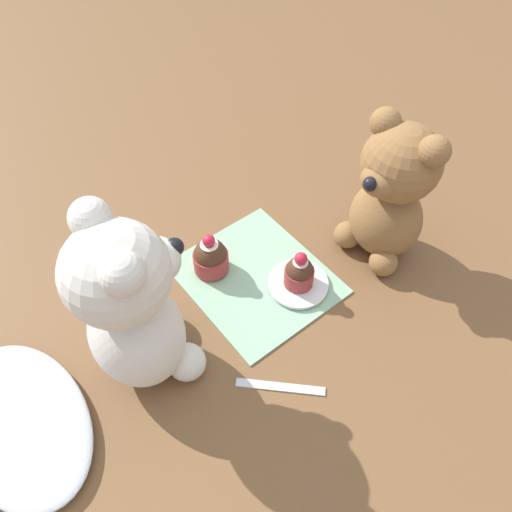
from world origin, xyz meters
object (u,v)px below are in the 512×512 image
(teddy_bear_cream, at_px, (132,308))
(teaspoon, at_px, (280,387))
(saucer_plate, at_px, (298,283))
(cupcake_near_tan_bear, at_px, (299,272))
(teddy_bear_tan, at_px, (391,194))
(cupcake_near_cream_bear, at_px, (211,257))

(teddy_bear_cream, xyz_separation_m, teaspoon, (-0.14, -0.12, -0.13))
(saucer_plate, xyz_separation_m, cupcake_near_tan_bear, (-0.00, 0.00, 0.03))
(teddy_bear_tan, distance_m, teaspoon, 0.32)
(teaspoon, bearing_deg, teddy_bear_cream, -6.20)
(teddy_bear_cream, relative_size, saucer_plate, 2.92)
(teddy_bear_tan, relative_size, cupcake_near_cream_bear, 3.23)
(cupcake_near_cream_bear, bearing_deg, teaspoon, 168.96)
(teddy_bear_tan, bearing_deg, teaspoon, -74.60)
(teddy_bear_cream, distance_m, cupcake_near_tan_bear, 0.27)
(cupcake_near_cream_bear, xyz_separation_m, saucer_plate, (-0.11, -0.09, -0.03))
(teddy_bear_tan, xyz_separation_m, cupcake_near_tan_bear, (0.02, 0.15, -0.09))
(teddy_bear_tan, bearing_deg, cupcake_near_cream_bear, -120.48)
(teddy_bear_tan, bearing_deg, teddy_bear_cream, -99.96)
(saucer_plate, height_order, teaspoon, saucer_plate)
(cupcake_near_tan_bear, xyz_separation_m, teaspoon, (-0.11, 0.13, -0.03))
(teddy_bear_cream, bearing_deg, saucer_plate, -91.80)
(saucer_plate, distance_m, cupcake_near_tan_bear, 0.03)
(cupcake_near_tan_bear, bearing_deg, teaspoon, 130.59)
(cupcake_near_tan_bear, height_order, teaspoon, cupcake_near_tan_bear)
(cupcake_near_tan_bear, distance_m, teaspoon, 0.17)
(saucer_plate, distance_m, teaspoon, 0.17)
(cupcake_near_tan_bear, bearing_deg, teddy_bear_tan, -97.42)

